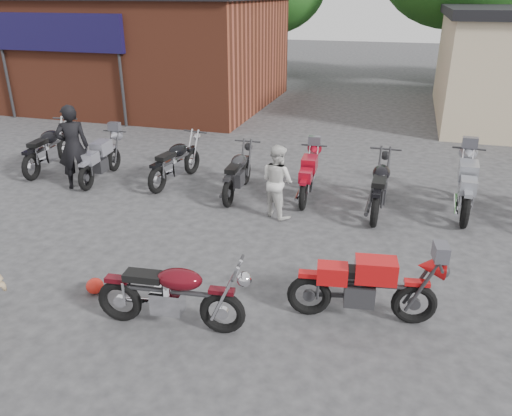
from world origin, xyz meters
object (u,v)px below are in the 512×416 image
(helmet, at_px, (95,286))
(row_bike_1, at_px, (100,158))
(row_bike_2, at_px, (176,159))
(row_bike_0, at_px, (48,146))
(row_bike_5, at_px, (380,184))
(vintage_motorcycle, at_px, (172,290))
(person_dark, at_px, (73,147))
(row_bike_4, at_px, (308,174))
(row_bike_6, at_px, (467,184))
(row_bike_3, at_px, (238,171))
(person_light, at_px, (277,181))
(sportbike, at_px, (365,284))

(helmet, height_order, row_bike_1, row_bike_1)
(row_bike_2, bearing_deg, helmet, -161.26)
(row_bike_0, distance_m, row_bike_5, 8.28)
(vintage_motorcycle, distance_m, row_bike_0, 7.83)
(person_dark, distance_m, row_bike_1, 0.79)
(person_dark, height_order, row_bike_0, person_dark)
(row_bike_4, xyz_separation_m, row_bike_6, (3.25, 0.13, 0.08))
(helmet, bearing_deg, row_bike_2, 100.18)
(row_bike_1, distance_m, row_bike_3, 3.48)
(helmet, distance_m, row_bike_4, 5.30)
(helmet, xyz_separation_m, row_bike_1, (-2.69, 4.44, 0.44))
(row_bike_1, xyz_separation_m, row_bike_4, (5.03, 0.30, -0.02))
(row_bike_2, xyz_separation_m, row_bike_4, (3.20, -0.03, -0.04))
(row_bike_5, bearing_deg, row_bike_1, 90.91)
(helmet, relative_size, row_bike_6, 0.12)
(row_bike_3, bearing_deg, row_bike_6, -87.96)
(person_dark, relative_size, row_bike_1, 1.01)
(person_light, distance_m, row_bike_6, 3.88)
(vintage_motorcycle, relative_size, row_bike_4, 1.07)
(person_dark, height_order, row_bike_6, person_dark)
(vintage_motorcycle, xyz_separation_m, row_bike_3, (-0.73, 4.89, -0.01))
(row_bike_5, bearing_deg, sportbike, -177.87)
(vintage_motorcycle, bearing_deg, row_bike_1, 124.97)
(sportbike, bearing_deg, row_bike_3, 120.19)
(row_bike_3, bearing_deg, sportbike, -144.15)
(person_dark, bearing_deg, sportbike, 119.15)
(helmet, relative_size, row_bike_3, 0.13)
(row_bike_3, relative_size, row_bike_6, 0.91)
(sportbike, relative_size, person_dark, 1.01)
(vintage_motorcycle, relative_size, person_light, 1.34)
(row_bike_2, relative_size, row_bike_3, 1.04)
(sportbike, xyz_separation_m, row_bike_6, (1.63, 4.37, 0.05))
(row_bike_2, relative_size, row_bike_4, 1.08)
(person_light, xyz_separation_m, row_bike_5, (1.97, 0.82, -0.14))
(row_bike_3, distance_m, row_bike_5, 3.10)
(vintage_motorcycle, distance_m, row_bike_6, 6.68)
(vintage_motorcycle, xyz_separation_m, helmet, (-1.52, 0.42, -0.46))
(person_light, relative_size, row_bike_1, 0.78)
(row_bike_2, bearing_deg, row_bike_0, 99.23)
(vintage_motorcycle, height_order, row_bike_5, row_bike_5)
(vintage_motorcycle, bearing_deg, row_bike_3, 92.53)
(person_light, bearing_deg, row_bike_1, 22.45)
(sportbike, distance_m, row_bike_4, 4.54)
(row_bike_0, xyz_separation_m, row_bike_6, (9.97, 0.14, -0.01))
(helmet, distance_m, row_bike_1, 5.21)
(person_dark, distance_m, row_bike_3, 3.81)
(row_bike_3, distance_m, row_bike_4, 1.57)
(person_light, relative_size, row_bike_5, 0.71)
(row_bike_4, bearing_deg, helmet, 150.60)
(person_light, height_order, row_bike_3, person_light)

